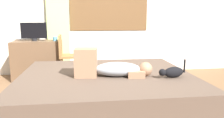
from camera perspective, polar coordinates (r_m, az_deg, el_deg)
name	(u,v)px	position (r m, az deg, el deg)	size (l,w,h in m)	color
ground_plane	(100,115)	(2.80, -3.02, -14.36)	(16.00, 16.00, 0.00)	brown
back_wall_with_window	(92,5)	(4.79, -5.19, 13.85)	(6.40, 0.14, 2.90)	silver
bed	(106,92)	(2.88, -1.48, -8.51)	(2.20, 1.92, 0.48)	#997A56
person_lying	(109,67)	(2.67, -0.66, -2.05)	(0.94, 0.35, 0.34)	#8C939E
cat	(172,72)	(2.70, 15.37, -3.29)	(0.35, 0.16, 0.21)	black
desk	(38,60)	(4.55, -18.58, -0.18)	(0.90, 0.56, 0.74)	brown
tv_monitor	(34,31)	(4.49, -19.57, 6.74)	(0.48, 0.10, 0.35)	black
cup	(55,39)	(4.40, -14.54, 5.08)	(0.08, 0.08, 0.08)	teal
chair_by_desk	(66,54)	(4.27, -11.86, 1.35)	(0.40, 0.40, 0.86)	brown
curtain_left	(58,16)	(4.69, -13.91, 10.85)	(0.44, 0.06, 2.44)	#ADCC75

